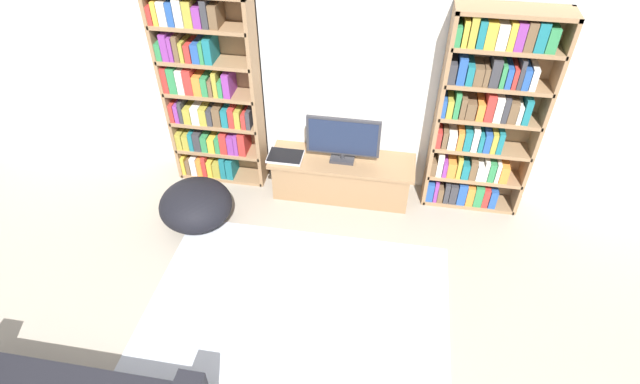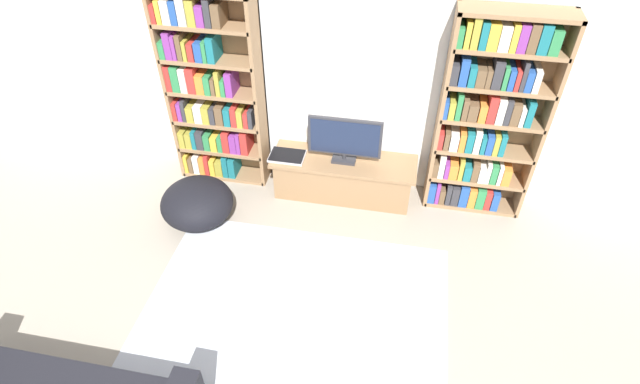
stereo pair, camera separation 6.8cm
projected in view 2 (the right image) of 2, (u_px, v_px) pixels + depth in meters
wall_back at (338, 68)px, 4.72m from camera, size 8.80×0.06×2.60m
bookshelf_left at (212, 93)px, 4.96m from camera, size 0.95×0.30×2.03m
bookshelf_right at (487, 119)px, 4.57m from camera, size 0.95×0.30×2.03m
tv_stand at (343, 177)px, 5.19m from camera, size 1.47×0.47×0.44m
television at (345, 139)px, 4.88m from camera, size 0.73×0.16×0.49m
laptop at (287, 156)px, 5.08m from camera, size 0.36×0.25×0.03m
area_rug at (293, 318)px, 4.13m from camera, size 2.51×1.99×0.02m
beanbag_ottoman at (197, 203)px, 4.90m from camera, size 0.71×0.71×0.42m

